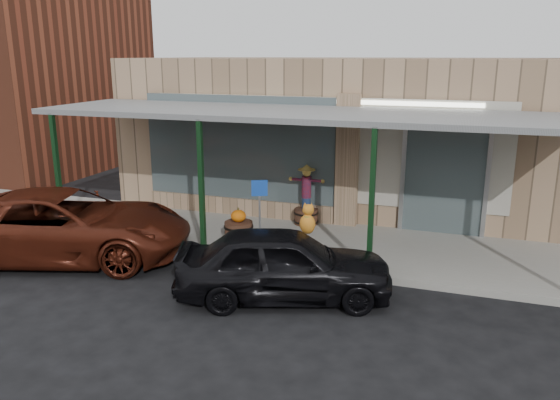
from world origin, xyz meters
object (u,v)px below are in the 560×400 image
(barrel_scarecrow, at_px, (306,204))
(car_maroon, at_px, (64,225))
(handicap_sign, at_px, (260,207))
(parked_sedan, at_px, (284,264))
(barrel_pumpkin, at_px, (239,229))

(barrel_scarecrow, relative_size, car_maroon, 0.28)
(handicap_sign, xyz_separation_m, car_maroon, (-4.05, -1.21, -0.45))
(handicap_sign, bearing_deg, parked_sedan, -80.75)
(car_maroon, bearing_deg, handicap_sign, -91.25)
(barrel_pumpkin, xyz_separation_m, handicap_sign, (0.80, -0.71, 0.78))
(barrel_pumpkin, distance_m, handicap_sign, 1.32)
(barrel_scarecrow, bearing_deg, parked_sedan, -102.17)
(barrel_pumpkin, relative_size, parked_sedan, 0.18)
(handicap_sign, bearing_deg, barrel_pumpkin, 113.72)
(parked_sedan, xyz_separation_m, car_maroon, (-5.12, 0.39, 0.08))
(handicap_sign, relative_size, parked_sedan, 0.39)
(barrel_scarecrow, height_order, parked_sedan, barrel_scarecrow)
(barrel_scarecrow, relative_size, barrel_pumpkin, 1.99)
(barrel_scarecrow, distance_m, parked_sedan, 4.07)
(parked_sedan, relative_size, car_maroon, 0.78)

